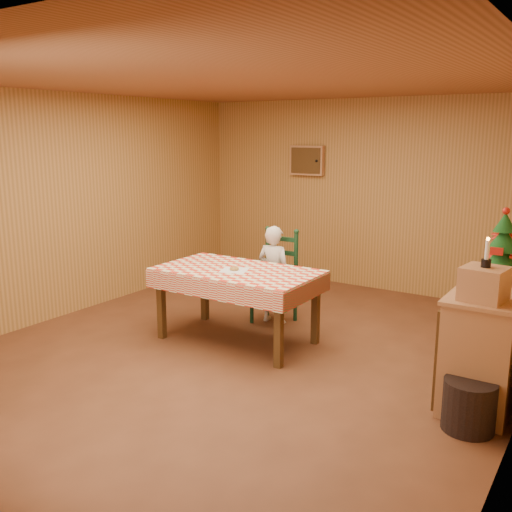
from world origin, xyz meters
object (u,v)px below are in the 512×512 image
(dining_table, at_px, (237,277))
(christmas_tree, at_px, (503,248))
(storage_bin, at_px, (469,405))
(crate, at_px, (484,284))
(seated_child, at_px, (274,274))
(ladder_chair, at_px, (276,278))
(shelf_unit, at_px, (487,343))

(dining_table, bearing_deg, christmas_tree, 7.01)
(christmas_tree, xyz_separation_m, storage_bin, (0.01, -0.89, -1.02))
(crate, bearing_deg, seated_child, 156.30)
(ladder_chair, height_order, seated_child, seated_child)
(ladder_chair, distance_m, christmas_tree, 2.60)
(dining_table, height_order, shelf_unit, shelf_unit)
(seated_child, distance_m, christmas_tree, 2.58)
(seated_child, height_order, shelf_unit, seated_child)
(ladder_chair, distance_m, crate, 2.76)
(dining_table, height_order, ladder_chair, ladder_chair)
(dining_table, relative_size, seated_child, 1.47)
(crate, height_order, storage_bin, crate)
(shelf_unit, bearing_deg, dining_table, -178.78)
(ladder_chair, bearing_deg, dining_table, -90.00)
(seated_child, relative_size, shelf_unit, 0.91)
(ladder_chair, xyz_separation_m, storage_bin, (2.47, -1.38, -0.31))
(dining_table, distance_m, christmas_tree, 2.53)
(dining_table, distance_m, crate, 2.51)
(dining_table, relative_size, crate, 5.52)
(ladder_chair, bearing_deg, storage_bin, -29.14)
(seated_child, relative_size, storage_bin, 2.95)
(christmas_tree, height_order, storage_bin, christmas_tree)
(ladder_chair, height_order, shelf_unit, ladder_chair)
(seated_child, bearing_deg, christmas_tree, 170.11)
(crate, distance_m, christmas_tree, 0.67)
(ladder_chair, relative_size, seated_child, 0.96)
(ladder_chair, distance_m, storage_bin, 2.84)
(seated_child, distance_m, shelf_unit, 2.54)
(ladder_chair, xyz_separation_m, christmas_tree, (2.46, -0.49, 0.71))
(dining_table, xyz_separation_m, christmas_tree, (2.46, 0.30, 0.52))
(dining_table, bearing_deg, seated_child, 90.00)
(seated_child, distance_m, crate, 2.73)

